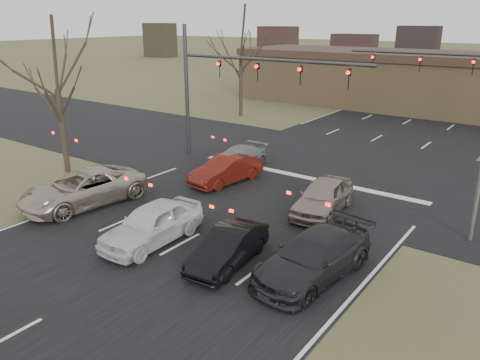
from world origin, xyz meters
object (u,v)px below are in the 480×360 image
object	(u,v)px
car_silver_ahead	(323,197)
building	(456,83)
mast_arm_near	(228,77)
car_white_sedan	(152,224)
mast_arm_far	(478,76)
car_black_hatch	(228,247)
car_charcoal_sedan	(314,256)
car_red_ahead	(226,170)
car_silver_suv	(83,188)
car_grey_ahead	(237,158)

from	to	relation	value
car_silver_ahead	building	bearing A→B (deg)	85.19
building	mast_arm_near	size ratio (longest dim) A/B	3.50
building	car_white_sedan	world-z (taller)	building
mast_arm_near	mast_arm_far	xyz separation A→B (m)	(11.41, 10.00, -0.06)
car_white_sedan	car_black_hatch	distance (m)	3.44
mast_arm_near	building	bearing A→B (deg)	73.87
car_black_hatch	mast_arm_far	bearing A→B (deg)	71.95
car_charcoal_sedan	car_red_ahead	xyz separation A→B (m)	(-8.24, 5.88, -0.03)
car_red_ahead	car_silver_ahead	world-z (taller)	car_silver_ahead
car_silver_suv	car_grey_ahead	distance (m)	9.13
mast_arm_far	car_charcoal_sedan	world-z (taller)	mast_arm_far
car_silver_suv	car_white_sedan	size ratio (longest dim) A/B	1.27
mast_arm_near	mast_arm_far	distance (m)	15.17
car_grey_ahead	car_black_hatch	bearing A→B (deg)	-54.40
car_silver_suv	car_red_ahead	world-z (taller)	car_silver_suv
mast_arm_far	car_silver_ahead	size ratio (longest dim) A/B	2.49
car_silver_suv	car_grey_ahead	world-z (taller)	car_silver_suv
building	car_black_hatch	xyz separation A→B (m)	(0.39, -35.07, -2.02)
car_charcoal_sedan	building	bearing A→B (deg)	102.60
mast_arm_near	car_charcoal_sedan	distance (m)	14.51
car_silver_ahead	mast_arm_far	bearing A→B (deg)	70.30
building	car_grey_ahead	xyz separation A→B (m)	(-6.00, -25.79, -2.04)
car_red_ahead	car_silver_ahead	size ratio (longest dim) A/B	0.96
car_silver_suv	car_black_hatch	distance (m)	8.90
mast_arm_near	car_red_ahead	world-z (taller)	mast_arm_near
car_black_hatch	car_grey_ahead	xyz separation A→B (m)	(-6.39, 9.28, -0.02)
car_charcoal_sedan	car_grey_ahead	xyz separation A→B (m)	(-9.24, 8.28, -0.12)
car_silver_suv	car_charcoal_sedan	size ratio (longest dim) A/B	1.14
car_grey_ahead	car_silver_suv	bearing A→B (deg)	-104.83
car_white_sedan	car_grey_ahead	bearing A→B (deg)	105.74
car_silver_ahead	car_white_sedan	bearing A→B (deg)	-128.39
mast_arm_far	car_charcoal_sedan	distance (m)	19.56
car_black_hatch	car_white_sedan	bearing A→B (deg)	178.69
mast_arm_far	car_grey_ahead	size ratio (longest dim) A/B	2.60
car_white_sedan	car_grey_ahead	world-z (taller)	car_white_sedan
car_silver_ahead	mast_arm_near	bearing A→B (deg)	147.96
car_charcoal_sedan	mast_arm_near	bearing A→B (deg)	146.28
mast_arm_near	car_grey_ahead	world-z (taller)	mast_arm_near
building	mast_arm_far	bearing A→B (deg)	-74.42
car_red_ahead	car_black_hatch	bearing A→B (deg)	-44.29
mast_arm_near	car_grey_ahead	size ratio (longest dim) A/B	2.83
car_black_hatch	car_red_ahead	size ratio (longest dim) A/B	0.91
mast_arm_far	car_black_hatch	size ratio (longest dim) A/B	2.84
mast_arm_far	car_silver_ahead	xyz separation A→B (m)	(-3.18, -13.88, -4.26)
car_charcoal_sedan	car_grey_ahead	world-z (taller)	car_charcoal_sedan
mast_arm_near	mast_arm_far	size ratio (longest dim) A/B	1.09
mast_arm_near	car_white_sedan	size ratio (longest dim) A/B	2.65
car_white_sedan	car_charcoal_sedan	bearing A→B (deg)	10.91
car_white_sedan	car_silver_ahead	world-z (taller)	car_white_sedan
building	car_grey_ahead	bearing A→B (deg)	-103.10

